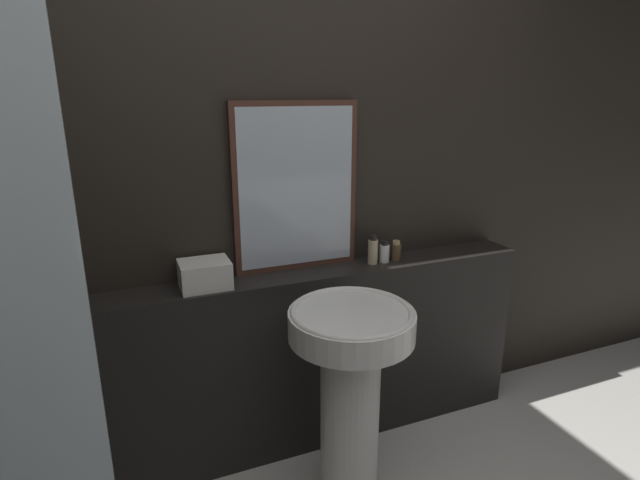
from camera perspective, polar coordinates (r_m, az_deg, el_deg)
The scene contains 8 objects.
wall_back at distance 2.31m, azimuth -3.61°, elevation 5.38°, with size 8.00×0.06×2.50m.
vanity_counter at distance 2.48m, azimuth -2.24°, elevation -13.66°, with size 2.33×0.21×0.90m.
pedestal_sink at distance 2.10m, azimuth 3.50°, elevation -15.85°, with size 0.50×0.50×0.90m.
mirror at distance 2.26m, azimuth -2.74°, elevation 5.98°, with size 0.59×0.03×0.76m.
towel_stack at distance 2.17m, azimuth -13.03°, elevation -3.83°, with size 0.21×0.17×0.12m.
shampoo_bottle at distance 2.41m, azimuth 6.06°, elevation -1.18°, with size 0.05×0.05×0.14m.
conditioner_bottle at distance 2.44m, azimuth 7.37°, elevation -1.40°, with size 0.05×0.05×0.11m.
lotion_bottle at distance 2.48m, azimuth 8.68°, elevation -1.27°, with size 0.05×0.05×0.10m.
Camera 1 is at (-0.72, -0.63, 1.70)m, focal length 28.00 mm.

